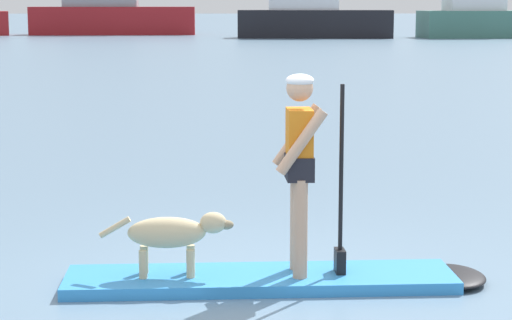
{
  "coord_description": "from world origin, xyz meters",
  "views": [
    {
      "loc": [
        -0.31,
        -7.67,
        2.34
      ],
      "look_at": [
        0.0,
        1.0,
        0.9
      ],
      "focal_mm": 66.58,
      "sensor_mm": 36.0,
      "label": 1
    }
  ],
  "objects_px": {
    "person_paddler": "(301,159)",
    "moored_boat_far_port": "(480,17)",
    "dog": "(173,234)",
    "moored_boat_center": "(111,15)",
    "moored_boat_starboard": "(312,17)",
    "paddleboard": "(287,279)"
  },
  "relations": [
    {
      "from": "person_paddler",
      "to": "moored_boat_far_port",
      "type": "distance_m",
      "value": 58.77
    },
    {
      "from": "dog",
      "to": "moored_boat_far_port",
      "type": "xyz_separation_m",
      "value": [
        17.84,
        56.35,
        0.93
      ]
    },
    {
      "from": "dog",
      "to": "moored_boat_center",
      "type": "height_order",
      "value": "moored_boat_center"
    },
    {
      "from": "dog",
      "to": "moored_boat_center",
      "type": "distance_m",
      "value": 64.04
    },
    {
      "from": "person_paddler",
      "to": "moored_boat_center",
      "type": "bearing_deg",
      "value": 97.94
    },
    {
      "from": "moored_boat_far_port",
      "to": "moored_boat_center",
      "type": "bearing_deg",
      "value": 164.3
    },
    {
      "from": "dog",
      "to": "moored_boat_center",
      "type": "bearing_deg",
      "value": 97.0
    },
    {
      "from": "person_paddler",
      "to": "dog",
      "type": "bearing_deg",
      "value": -178.74
    },
    {
      "from": "moored_boat_starboard",
      "to": "moored_boat_far_port",
      "type": "xyz_separation_m",
      "value": [
        11.37,
        0.05,
        -0.03
      ]
    },
    {
      "from": "person_paddler",
      "to": "moored_boat_center",
      "type": "height_order",
      "value": "moored_boat_center"
    },
    {
      "from": "dog",
      "to": "moored_boat_far_port",
      "type": "relative_size",
      "value": 0.13
    },
    {
      "from": "person_paddler",
      "to": "moored_boat_starboard",
      "type": "height_order",
      "value": "moored_boat_starboard"
    },
    {
      "from": "paddleboard",
      "to": "moored_boat_starboard",
      "type": "bearing_deg",
      "value": 84.41
    },
    {
      "from": "dog",
      "to": "moored_boat_center",
      "type": "relative_size",
      "value": 0.09
    },
    {
      "from": "moored_boat_starboard",
      "to": "moored_boat_far_port",
      "type": "distance_m",
      "value": 11.37
    },
    {
      "from": "paddleboard",
      "to": "moored_boat_far_port",
      "type": "xyz_separation_m",
      "value": [
        16.88,
        56.32,
        1.33
      ]
    },
    {
      "from": "moored_boat_starboard",
      "to": "dog",
      "type": "bearing_deg",
      "value": -96.55
    },
    {
      "from": "moored_boat_center",
      "to": "moored_boat_starboard",
      "type": "relative_size",
      "value": 1.16
    },
    {
      "from": "moored_boat_center",
      "to": "person_paddler",
      "type": "bearing_deg",
      "value": -82.06
    },
    {
      "from": "person_paddler",
      "to": "moored_boat_far_port",
      "type": "height_order",
      "value": "moored_boat_far_port"
    },
    {
      "from": "paddleboard",
      "to": "person_paddler",
      "type": "relative_size",
      "value": 2.12
    },
    {
      "from": "moored_boat_center",
      "to": "dog",
      "type": "bearing_deg",
      "value": -83.0
    }
  ]
}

